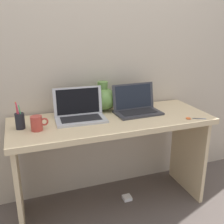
{
  "coord_description": "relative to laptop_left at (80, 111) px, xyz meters",
  "views": [
    {
      "loc": [
        -0.62,
        -1.74,
        1.42
      ],
      "look_at": [
        0.0,
        0.0,
        0.8
      ],
      "focal_mm": 42.74,
      "sensor_mm": 36.0,
      "label": 1
    }
  ],
  "objects": [
    {
      "name": "green_vase",
      "position": [
        0.22,
        0.14,
        0.04
      ],
      "size": [
        0.22,
        0.22,
        0.23
      ],
      "color": "#5B843D",
      "rests_on": "desk"
    },
    {
      "name": "laptop_right",
      "position": [
        0.45,
        -0.0,
        -0.0
      ],
      "size": [
        0.36,
        0.23,
        0.22
      ],
      "color": "#333338",
      "rests_on": "desk"
    },
    {
      "name": "power_brick",
      "position": [
        0.36,
        -0.06,
        -0.8
      ],
      "size": [
        0.07,
        0.07,
        0.03
      ],
      "primitive_type": "cube",
      "color": "white",
      "rests_on": "ground"
    },
    {
      "name": "ground_plane",
      "position": [
        0.22,
        -0.08,
        -0.81
      ],
      "size": [
        6.0,
        6.0,
        0.0
      ],
      "primitive_type": "plane",
      "color": "#564C47"
    },
    {
      "name": "scissors",
      "position": [
        0.78,
        -0.29,
        -0.06
      ],
      "size": [
        0.14,
        0.08,
        0.01
      ],
      "color": "#B7B7BC",
      "rests_on": "desk"
    },
    {
      "name": "desk",
      "position": [
        0.22,
        -0.08,
        -0.22
      ],
      "size": [
        1.48,
        0.56,
        0.75
      ],
      "color": "#D1B78C",
      "rests_on": "ground"
    },
    {
      "name": "laptop_left",
      "position": [
        0.0,
        0.0,
        0.0
      ],
      "size": [
        0.37,
        0.24,
        0.22
      ],
      "color": "#B2B2B7",
      "rests_on": "desk"
    },
    {
      "name": "back_wall",
      "position": [
        0.22,
        0.24,
        0.39
      ],
      "size": [
        4.4,
        0.04,
        2.4
      ],
      "primitive_type": "cube",
      "color": "#BCAD99",
      "rests_on": "ground"
    },
    {
      "name": "pen_cup",
      "position": [
        -0.42,
        -0.06,
        -0.0
      ],
      "size": [
        0.06,
        0.06,
        0.19
      ],
      "color": "black",
      "rests_on": "desk"
    },
    {
      "name": "coffee_mug",
      "position": [
        -0.31,
        -0.12,
        -0.01
      ],
      "size": [
        0.12,
        0.08,
        0.1
      ],
      "color": "#B23D33",
      "rests_on": "desk"
    }
  ]
}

